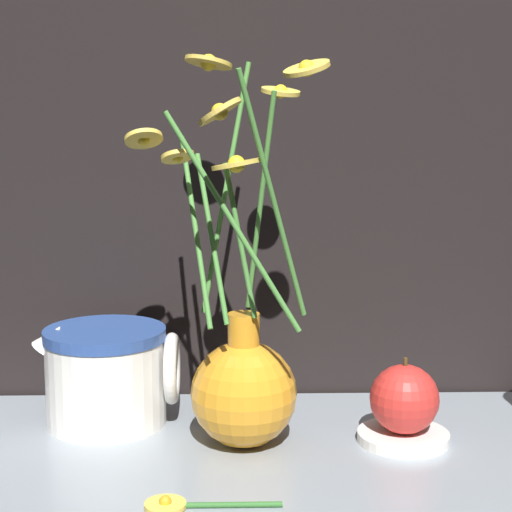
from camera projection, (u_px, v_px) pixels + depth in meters
name	position (u px, v px, depth m)	size (l,w,h in m)	color
ground_plane	(261.00, 461.00, 0.86)	(6.00, 6.00, 0.00)	black
shelf	(261.00, 455.00, 0.86)	(0.80, 0.34, 0.01)	gray
vase_with_flowers	(243.00, 375.00, 0.85)	(0.20, 0.22, 0.39)	orange
ceramic_pitcher	(108.00, 371.00, 0.92)	(0.16, 0.13, 0.12)	white
saucer_plate	(403.00, 437.00, 0.87)	(0.09, 0.09, 0.01)	white
orange_fruit	(404.00, 399.00, 0.87)	(0.07, 0.07, 0.08)	red
loose_daisy	(182.00, 504.00, 0.73)	(0.12, 0.04, 0.01)	#336B2D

